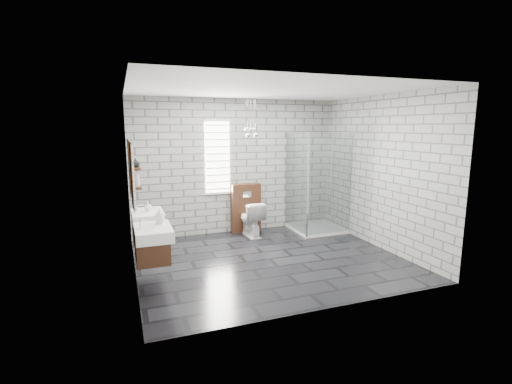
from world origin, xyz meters
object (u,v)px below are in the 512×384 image
vanity_left (150,234)px  shower_enclosure (315,208)px  vanity_right (145,218)px  cistern_panel (246,208)px  toilet (251,219)px

vanity_left → shower_enclosure: bearing=26.1°
vanity_right → shower_enclosure: shower_enclosure is taller
vanity_left → cistern_panel: bearing=46.7°
shower_enclosure → toilet: 1.36m
vanity_left → toilet: 2.81m
vanity_left → vanity_right: 0.96m
vanity_right → cistern_panel: bearing=30.7°
shower_enclosure → cistern_panel: bearing=158.9°
vanity_right → toilet: vanity_right is taller
vanity_right → vanity_left: bearing=-90.0°
vanity_left → shower_enclosure: shower_enclosure is taller
cistern_panel → vanity_right: bearing=-149.3°
vanity_right → shower_enclosure: 3.49m
vanity_right → toilet: bearing=23.5°
shower_enclosure → toilet: bearing=172.0°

